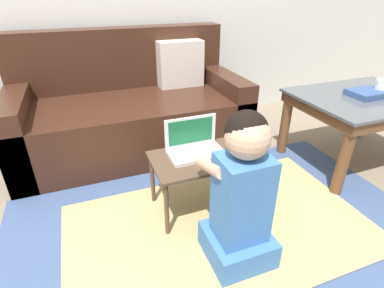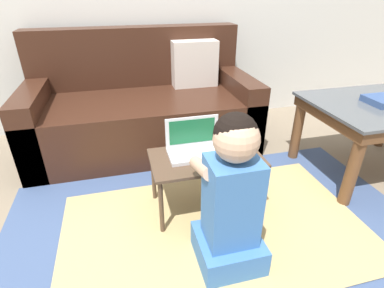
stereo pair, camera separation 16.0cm
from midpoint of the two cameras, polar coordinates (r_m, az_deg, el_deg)
name	(u,v)px [view 1 (the left image)]	position (r m, az deg, el deg)	size (l,w,h in m)	color
ground_plane	(187,215)	(1.73, -3.63, -13.51)	(16.00, 16.00, 0.00)	#7F705B
area_rug	(220,227)	(1.66, 2.48, -15.61)	(2.20, 1.31, 0.01)	#3D517A
couch	(132,110)	(2.39, -13.34, 6.26)	(1.66, 0.84, 0.86)	#381E14
coffee_table	(362,106)	(2.31, 28.01, 6.31)	(0.89, 0.67, 0.50)	#4C5156
laptop_desk	(206,162)	(1.62, -0.04, -3.58)	(0.59, 0.33, 0.34)	#4C3828
laptop	(195,148)	(1.61, -2.27, -0.80)	(0.29, 0.18, 0.19)	silver
computer_mouse	(233,148)	(1.65, 5.16, -0.74)	(0.07, 0.11, 0.04)	silver
person_seated	(241,196)	(1.30, 5.86, -9.91)	(0.28, 0.37, 0.74)	#3D70B2
cup_on_table	(381,87)	(2.33, 30.75, 9.23)	(0.08, 0.08, 0.10)	white
book_on_table	(367,93)	(2.26, 28.65, 8.42)	(0.23, 0.18, 0.04)	#334C7F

